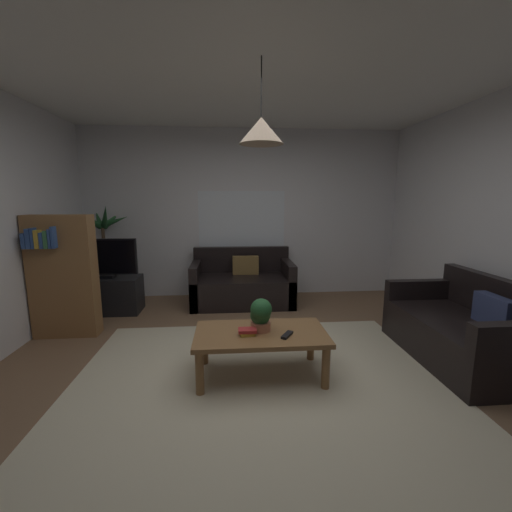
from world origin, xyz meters
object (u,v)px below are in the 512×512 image
object	(u,v)px
tv	(104,258)
potted_palm_corner	(105,259)
book_on_table_1	(247,330)
book_on_table_0	(247,334)
potted_plant_on_table	(261,314)
couch_under_window	(242,285)
coffee_table	(261,338)
tv_stand	(107,295)
couch_right_side	(462,333)
remote_on_table_0	(287,335)
pendant_lamp	(261,131)
bookshelf_corner	(63,275)

from	to	relation	value
tv	potted_palm_corner	xyz separation A→B (m)	(-0.18, 0.53, -0.11)
book_on_table_1	potted_palm_corner	xyz separation A→B (m)	(-2.03, 2.41, 0.21)
book_on_table_0	potted_plant_on_table	bearing A→B (deg)	36.09
couch_under_window	book_on_table_1	bearing A→B (deg)	-91.19
coffee_table	book_on_table_0	distance (m)	0.16
tv_stand	book_on_table_1	bearing A→B (deg)	-45.74
tv_stand	potted_plant_on_table	bearing A→B (deg)	-42.52
couch_right_side	remote_on_table_0	bearing A→B (deg)	-82.16
book_on_table_1	book_on_table_0	bearing A→B (deg)	-81.04
couch_under_window	tv_stand	bearing A→B (deg)	-171.85
potted_palm_corner	pendant_lamp	bearing A→B (deg)	-47.48
couch_right_side	coffee_table	distance (m)	2.01
potted_plant_on_table	pendant_lamp	size ratio (longest dim) A/B	0.46
book_on_table_0	tv_stand	distance (m)	2.66
potted_plant_on_table	bookshelf_corner	size ratio (longest dim) A/B	0.21
coffee_table	pendant_lamp	distance (m)	1.76
book_on_table_1	tv	bearing A→B (deg)	134.59
bookshelf_corner	pendant_lamp	world-z (taller)	pendant_lamp
remote_on_table_0	bookshelf_corner	xyz separation A→B (m)	(-2.37, 1.18, 0.29)
couch_right_side	remote_on_table_0	world-z (taller)	couch_right_side
remote_on_table_0	potted_plant_on_table	bearing A→B (deg)	-0.16
couch_right_side	book_on_table_0	distance (m)	2.14
book_on_table_1	tv_stand	size ratio (longest dim) A/B	0.17
tv	potted_palm_corner	distance (m)	0.58
tv_stand	pendant_lamp	size ratio (longest dim) A/B	1.38
coffee_table	book_on_table_0	bearing A→B (deg)	-152.86
book_on_table_1	remote_on_table_0	distance (m)	0.34
couch_under_window	tv_stand	xyz separation A→B (m)	(-1.90, -0.27, -0.03)
remote_on_table_0	potted_plant_on_table	world-z (taller)	potted_plant_on_table
book_on_table_0	book_on_table_1	world-z (taller)	book_on_table_1
book_on_table_1	tv	xyz separation A→B (m)	(-1.85, 1.88, 0.32)
tv	book_on_table_1	bearing A→B (deg)	-45.41
potted_palm_corner	pendant_lamp	xyz separation A→B (m)	(2.16, -2.35, 1.44)
book_on_table_1	remote_on_table_0	size ratio (longest dim) A/B	0.97
couch_right_side	coffee_table	bearing A→B (deg)	-86.13
potted_palm_corner	pendant_lamp	world-z (taller)	pendant_lamp
book_on_table_0	coffee_table	bearing A→B (deg)	27.14
couch_right_side	tv	world-z (taller)	tv
book_on_table_1	tv	size ratio (longest dim) A/B	0.18
couch_right_side	potted_palm_corner	bearing A→B (deg)	-118.06
tv	tv_stand	bearing A→B (deg)	90.00
remote_on_table_0	bookshelf_corner	distance (m)	2.67
book_on_table_1	potted_plant_on_table	xyz separation A→B (m)	(0.12, 0.09, 0.11)
couch_under_window	potted_plant_on_table	size ratio (longest dim) A/B	5.04
book_on_table_1	pendant_lamp	bearing A→B (deg)	26.20
remote_on_table_0	pendant_lamp	size ratio (longest dim) A/B	0.25
couch_under_window	couch_right_side	distance (m)	2.87
book_on_table_0	tv	xyz separation A→B (m)	(-1.85, 1.88, 0.35)
book_on_table_0	remote_on_table_0	bearing A→B (deg)	-8.09
couch_under_window	book_on_table_1	size ratio (longest dim) A/B	9.68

